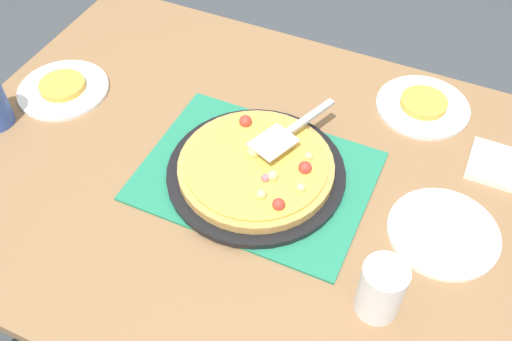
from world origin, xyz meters
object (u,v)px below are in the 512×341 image
(served_slice_left, at_px, (424,103))
(cup_corner, at_px, (381,289))
(plate_side, at_px, (443,233))
(pizza_pan, at_px, (256,173))
(pizza_server, at_px, (289,131))
(pizza, at_px, (257,166))
(napkin_stack, at_px, (497,165))
(served_slice_right, at_px, (62,86))
(plate_near_left, at_px, (423,107))
(plate_far_right, at_px, (63,90))

(served_slice_left, distance_m, cup_corner, 0.55)
(plate_side, bearing_deg, pizza_pan, 2.50)
(served_slice_left, bearing_deg, plate_side, 110.12)
(pizza_pan, relative_size, pizza_server, 1.66)
(pizza, height_order, served_slice_left, pizza)
(pizza, bearing_deg, napkin_stack, -152.60)
(served_slice_right, height_order, cup_corner, cup_corner)
(pizza_server, distance_m, napkin_stack, 0.46)
(served_slice_left, relative_size, cup_corner, 0.92)
(plate_near_left, bearing_deg, pizza, 53.13)
(plate_far_right, xyz_separation_m, served_slice_right, (0.00, -0.00, 0.01))
(plate_far_right, xyz_separation_m, napkin_stack, (-1.01, -0.18, 0.00))
(plate_near_left, xyz_separation_m, served_slice_right, (0.82, 0.30, 0.01))
(pizza_pan, relative_size, served_slice_right, 3.45)
(served_slice_left, xyz_separation_m, napkin_stack, (-0.19, 0.12, -0.01))
(pizza_pan, bearing_deg, served_slice_right, -5.82)
(served_slice_right, xyz_separation_m, napkin_stack, (-1.01, -0.18, -0.01))
(plate_side, bearing_deg, served_slice_right, -2.32)
(plate_far_right, xyz_separation_m, served_slice_left, (-0.82, -0.30, 0.01))
(napkin_stack, bearing_deg, served_slice_left, -32.01)
(plate_near_left, xyz_separation_m, pizza_server, (0.24, 0.27, 0.07))
(cup_corner, relative_size, napkin_stack, 1.00)
(served_slice_left, bearing_deg, napkin_stack, 147.99)
(pizza, bearing_deg, pizza_server, -111.01)
(cup_corner, distance_m, napkin_stack, 0.46)
(pizza, distance_m, cup_corner, 0.37)
(pizza_pan, bearing_deg, served_slice_left, -127.01)
(plate_side, bearing_deg, napkin_stack, -106.72)
(plate_near_left, height_order, pizza_server, pizza_server)
(plate_side, xyz_separation_m, pizza_server, (0.36, -0.07, 0.07))
(plate_far_right, relative_size, pizza_server, 0.96)
(plate_near_left, height_order, napkin_stack, napkin_stack)
(served_slice_left, bearing_deg, pizza_pan, 52.99)
(pizza, height_order, served_slice_right, pizza)
(pizza_server, height_order, napkin_stack, pizza_server)
(pizza, distance_m, plate_far_right, 0.55)
(plate_far_right, distance_m, napkin_stack, 1.03)
(served_slice_right, distance_m, napkin_stack, 1.03)
(pizza_pan, relative_size, plate_side, 1.73)
(pizza_pan, bearing_deg, plate_near_left, -127.01)
(pizza_pan, relative_size, plate_near_left, 1.73)
(plate_near_left, distance_m, cup_corner, 0.55)
(pizza_pan, distance_m, served_slice_left, 0.45)
(plate_near_left, height_order, cup_corner, cup_corner)
(plate_side, height_order, cup_corner, cup_corner)
(plate_far_right, distance_m, pizza_server, 0.59)
(cup_corner, bearing_deg, plate_side, -109.84)
(cup_corner, bearing_deg, pizza, -30.52)
(plate_side, relative_size, pizza_server, 0.96)
(pizza_pan, height_order, served_slice_right, served_slice_right)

